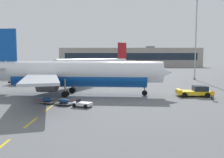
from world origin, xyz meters
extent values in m
plane|color=slate|center=(40.00, 40.00, 0.00)|extent=(400.00, 400.00, 0.00)
cube|color=yellow|center=(18.00, 9.26, 0.00)|extent=(0.24, 4.00, 0.01)
cube|color=yellow|center=(18.00, 16.09, 0.00)|extent=(0.24, 4.00, 0.01)
cube|color=yellow|center=(18.00, 21.67, 0.00)|extent=(0.24, 4.00, 0.01)
cube|color=yellow|center=(18.00, 29.02, 0.00)|extent=(0.24, 4.00, 0.01)
cube|color=yellow|center=(18.00, 34.74, 0.00)|extent=(0.24, 4.00, 0.01)
cube|color=yellow|center=(18.00, 40.24, 0.00)|extent=(0.24, 4.00, 0.01)
cube|color=yellow|center=(18.00, 47.00, 0.00)|extent=(0.24, 4.00, 0.01)
cube|color=yellow|center=(18.00, 52.61, 0.00)|extent=(0.24, 4.00, 0.01)
cube|color=yellow|center=(18.00, 58.72, 0.00)|extent=(0.24, 4.00, 0.01)
cube|color=yellow|center=(18.00, 66.18, 0.00)|extent=(0.24, 4.00, 0.01)
cube|color=yellow|center=(18.00, 72.79, 0.00)|extent=(0.24, 4.00, 0.01)
cube|color=yellow|center=(18.00, 79.15, 0.00)|extent=(0.24, 4.00, 0.01)
cube|color=yellow|center=(18.00, 86.24, 0.00)|extent=(0.24, 4.00, 0.01)
cube|color=#B21414|center=(18.00, 22.00, 0.00)|extent=(8.00, 0.40, 0.01)
cylinder|color=white|center=(20.64, 27.55, 4.30)|extent=(30.29, 5.87, 3.80)
cylinder|color=#0F479E|center=(20.64, 27.55, 3.26)|extent=(24.68, 5.18, 3.50)
cone|color=white|center=(35.65, 26.51, 4.30)|extent=(3.75, 3.96, 3.72)
cube|color=#192333|center=(34.60, 26.58, 4.97)|extent=(1.79, 2.95, 0.60)
cube|color=#0F479E|center=(6.67, 28.52, 9.20)|extent=(4.41, 0.66, 6.00)
cube|color=white|center=(6.19, 31.76, 5.06)|extent=(3.63, 6.61, 0.24)
cube|color=#B7BCC6|center=(17.26, 36.31, 3.83)|extent=(11.12, 17.51, 0.36)
cube|color=#B7BCC6|center=(16.08, 19.35, 3.83)|extent=(9.12, 17.66, 0.36)
cylinder|color=#4C4F54|center=(16.90, 33.32, 2.38)|extent=(3.34, 2.32, 2.10)
cylinder|color=black|center=(18.50, 33.21, 2.38)|extent=(0.24, 1.79, 1.79)
cylinder|color=#4C4F54|center=(16.14, 22.35, 2.38)|extent=(3.34, 2.32, 2.10)
cylinder|color=black|center=(17.74, 22.24, 2.38)|extent=(0.24, 1.79, 1.79)
cylinder|color=gray|center=(32.51, 26.73, 1.83)|extent=(0.28, 0.28, 2.67)
cylinder|color=black|center=(32.51, 26.73, 0.50)|extent=(1.01, 0.35, 0.99)
cylinder|color=gray|center=(18.82, 30.28, 1.86)|extent=(0.28, 0.28, 2.61)
cylinder|color=black|center=(18.85, 30.63, 0.55)|extent=(1.12, 0.43, 1.10)
cylinder|color=black|center=(18.80, 29.93, 0.55)|extent=(1.12, 0.43, 1.10)
cylinder|color=gray|center=(18.46, 25.10, 1.86)|extent=(0.28, 0.28, 2.61)
cylinder|color=black|center=(18.49, 25.44, 0.55)|extent=(1.12, 0.43, 1.10)
cylinder|color=black|center=(18.44, 24.75, 0.55)|extent=(1.12, 0.43, 1.10)
cube|color=yellow|center=(41.19, 26.13, 0.70)|extent=(6.14, 3.12, 0.60)
cube|color=#192333|center=(42.27, 26.07, 1.45)|extent=(2.51, 2.25, 0.90)
cube|color=yellow|center=(38.55, 26.27, 1.12)|extent=(0.83, 2.55, 0.24)
sphere|color=orange|center=(42.27, 26.07, 2.00)|extent=(0.16, 0.16, 0.16)
cylinder|color=black|center=(39.20, 24.83, 0.45)|extent=(0.92, 0.45, 0.90)
cylinder|color=black|center=(39.35, 27.63, 0.45)|extent=(0.92, 0.45, 0.90)
cylinder|color=black|center=(43.03, 24.63, 0.45)|extent=(0.92, 0.45, 0.90)
cylinder|color=black|center=(43.18, 27.42, 0.45)|extent=(0.92, 0.45, 0.90)
cylinder|color=white|center=(19.75, 69.68, 4.45)|extent=(25.45, 24.16, 3.93)
cylinder|color=maroon|center=(19.75, 69.68, 3.37)|extent=(21.00, 19.97, 3.62)
cone|color=white|center=(8.37, 59.04, 4.45)|extent=(5.28, 5.29, 3.86)
cone|color=white|center=(31.66, 80.82, 4.94)|extent=(5.46, 5.41, 3.34)
cube|color=#192333|center=(9.16, 59.78, 5.14)|extent=(3.23, 3.29, 0.62)
cube|color=maroon|center=(30.33, 79.58, 9.52)|extent=(3.58, 3.38, 6.21)
cube|color=white|center=(33.13, 77.66, 5.24)|extent=(6.94, 7.10, 0.25)
cube|color=white|center=(28.60, 82.50, 5.24)|extent=(6.94, 7.10, 0.25)
cube|color=#B7BCC6|center=(28.76, 66.07, 3.96)|extent=(11.65, 18.11, 0.37)
cube|color=#B7BCC6|center=(16.74, 78.92, 3.96)|extent=(17.90, 12.57, 0.37)
cylinder|color=#4C4F54|center=(26.76, 68.44, 2.46)|extent=(3.90, 3.85, 2.17)
cylinder|color=black|center=(25.55, 67.31, 2.46)|extent=(1.35, 1.43, 1.85)
cylinder|color=#4C4F54|center=(18.98, 76.76, 2.46)|extent=(3.90, 3.85, 2.17)
cylinder|color=black|center=(17.77, 75.63, 2.46)|extent=(1.35, 1.43, 1.85)
cylinder|color=gray|center=(10.75, 61.27, 1.89)|extent=(0.29, 0.29, 2.76)
cylinder|color=black|center=(10.75, 61.27, 0.51)|extent=(0.95, 0.91, 1.02)
cylinder|color=gray|center=(23.10, 69.13, 1.92)|extent=(0.29, 0.29, 2.70)
cylinder|color=black|center=(23.35, 68.87, 0.57)|extent=(1.08, 1.04, 1.14)
cylinder|color=black|center=(22.85, 69.40, 0.57)|extent=(1.08, 1.04, 1.14)
cylinder|color=gray|center=(19.42, 73.06, 1.92)|extent=(0.29, 0.29, 2.70)
cylinder|color=black|center=(19.67, 72.80, 0.57)|extent=(1.08, 1.04, 1.14)
cylinder|color=black|center=(19.17, 73.33, 0.57)|extent=(1.08, 1.04, 1.14)
cone|color=white|center=(-18.50, 88.46, 3.69)|extent=(3.62, 3.99, 2.49)
cube|color=navy|center=(-19.06, 87.23, 7.11)|extent=(1.67, 3.21, 4.63)
cube|color=white|center=(-16.59, 86.69, 3.91)|extent=(5.52, 4.30, 0.19)
cube|color=white|center=(-21.08, 88.75, 3.91)|extent=(5.52, 4.30, 0.19)
cube|color=#B7BCC6|center=(-16.31, 77.46, 2.95)|extent=(12.04, 11.77, 0.28)
cylinder|color=#4C4F54|center=(-18.37, 78.53, 1.83)|extent=(2.50, 2.92, 1.62)
cube|color=black|center=(4.02, 43.98, 0.74)|extent=(7.10, 2.70, 0.60)
cube|color=#194799|center=(1.71, 43.88, 1.59)|extent=(2.48, 2.40, 1.10)
cube|color=#192333|center=(0.56, 43.83, 1.69)|extent=(0.14, 1.92, 0.64)
cube|color=silver|center=(5.00, 44.02, 2.09)|extent=(4.86, 2.60, 2.10)
cylinder|color=black|center=(1.83, 42.69, 0.48)|extent=(0.97, 0.32, 0.96)
cylinder|color=black|center=(1.73, 45.08, 0.48)|extent=(0.97, 0.32, 0.96)
cylinder|color=black|center=(6.31, 42.88, 0.48)|extent=(0.97, 0.32, 0.96)
cylinder|color=black|center=(6.20, 45.28, 0.48)|extent=(0.97, 0.32, 0.96)
cube|color=silver|center=(22.51, 17.09, 0.46)|extent=(2.94, 2.30, 0.44)
cube|color=black|center=(21.91, 17.34, 0.86)|extent=(0.54, 1.08, 0.56)
cylinder|color=black|center=(23.62, 17.38, 0.28)|extent=(0.59, 0.38, 0.56)
cylinder|color=black|center=(23.08, 16.09, 0.28)|extent=(0.59, 0.38, 0.56)
cylinder|color=black|center=(21.94, 18.08, 0.28)|extent=(0.59, 0.38, 0.56)
cylinder|color=black|center=(21.40, 16.79, 0.28)|extent=(0.59, 0.38, 0.56)
cube|color=slate|center=(19.65, 18.28, 0.28)|extent=(2.79, 2.31, 0.12)
ellipsoid|color=navy|center=(19.65, 18.28, 0.66)|extent=(2.15, 1.81, 0.64)
cylinder|color=black|center=(19.91, 18.90, 0.22)|extent=(0.46, 0.30, 0.44)
cylinder|color=black|center=(19.39, 17.66, 0.22)|extent=(0.46, 0.30, 0.44)
cube|color=slate|center=(16.88, 19.44, 0.28)|extent=(2.79, 2.31, 0.12)
ellipsoid|color=navy|center=(16.88, 19.44, 0.66)|extent=(2.15, 1.81, 0.64)
cylinder|color=black|center=(17.14, 20.06, 0.22)|extent=(0.46, 0.30, 0.44)
cylinder|color=black|center=(16.62, 18.82, 0.22)|extent=(0.46, 0.30, 0.44)
cylinder|color=#191E38|center=(42.91, 22.59, 0.41)|extent=(0.16, 0.16, 0.81)
cylinder|color=#191E38|center=(43.07, 22.43, 0.41)|extent=(0.16, 0.16, 0.81)
cube|color=orange|center=(42.99, 22.51, 1.12)|extent=(0.48, 0.23, 0.61)
cube|color=silver|center=(42.99, 22.51, 1.15)|extent=(0.49, 0.24, 0.06)
sphere|color=beige|center=(42.99, 22.51, 1.53)|extent=(0.22, 0.22, 0.22)
cylinder|color=orange|center=(42.70, 22.55, 1.15)|extent=(0.09, 0.09, 0.55)
cylinder|color=orange|center=(43.28, 22.47, 1.15)|extent=(0.09, 0.09, 0.55)
cylinder|color=slate|center=(51.89, 56.94, 0.30)|extent=(0.70, 0.70, 0.60)
cylinder|color=#9EA0A5|center=(51.89, 56.94, 12.11)|extent=(0.36, 0.36, 24.21)
cube|color=#9E998E|center=(38.81, 156.24, 6.53)|extent=(97.92, 22.79, 13.05)
cube|color=#192333|center=(38.81, 144.78, 7.18)|extent=(90.09, 0.12, 4.70)
cube|color=gray|center=(53.50, 156.24, 13.85)|extent=(6.00, 5.00, 1.60)
camera|label=1|loc=(26.87, -15.38, 7.05)|focal=37.72mm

